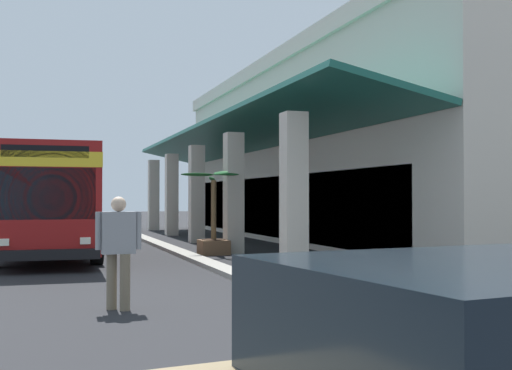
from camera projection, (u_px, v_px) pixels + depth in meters
name	position (u px, v px, depth m)	size (l,w,h in m)	color
ground	(256.00, 241.00, 26.89)	(120.00, 120.00, 0.00)	#262628
curb_strip	(154.00, 242.00, 25.10)	(31.30, 0.50, 0.12)	#9E998E
plaza_building	(377.00, 151.00, 28.16)	(26.38, 13.53, 7.52)	beige
transit_bus	(47.00, 195.00, 20.35)	(11.24, 2.94, 3.34)	maroon
pedestrian	(118.00, 245.00, 10.23)	(0.33, 0.70, 1.77)	#726651
potted_palm	(214.00, 234.00, 20.22)	(1.86, 1.98, 2.60)	brown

